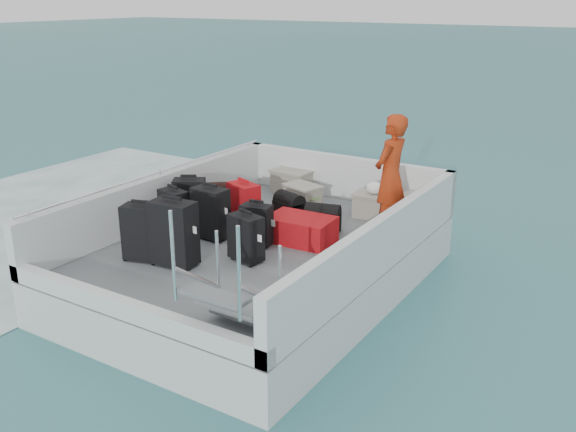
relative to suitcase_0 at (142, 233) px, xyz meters
name	(u,v)px	position (x,y,z in m)	size (l,w,h in m)	color
ground	(261,286)	(0.93, 1.22, -0.98)	(160.00, 160.00, 0.00)	#1A525C
wake_foam	(34,223)	(-3.87, 1.22, -0.98)	(10.00, 10.00, 0.00)	white
ferry_hull	(261,266)	(0.93, 1.22, -0.68)	(3.60, 5.00, 0.60)	silver
deck	(260,245)	(0.93, 1.22, -0.37)	(3.30, 4.70, 0.02)	slate
deck_fittings	(268,230)	(1.27, 0.90, 0.01)	(3.60, 5.00, 0.90)	silver
suitcase_0	(142,233)	(0.00, 0.00, 0.00)	(0.46, 0.26, 0.72)	black
suitcase_1	(174,212)	(-0.30, 0.91, -0.04)	(0.42, 0.24, 0.63)	black
suitcase_2	(190,201)	(-0.42, 1.39, -0.03)	(0.45, 0.27, 0.65)	black
suitcase_3	(174,234)	(0.45, 0.08, 0.05)	(0.54, 0.32, 0.82)	black
suitcase_4	(211,214)	(0.24, 1.05, 0.00)	(0.48, 0.28, 0.71)	black
suitcase_5	(244,205)	(0.34, 1.67, -0.04)	(0.46, 0.28, 0.64)	#B60E0E
suitcase_6	(246,238)	(1.10, 0.66, -0.06)	(0.43, 0.25, 0.60)	black
suitcase_7	(257,225)	(0.91, 1.16, -0.08)	(0.40, 0.23, 0.56)	black
suitcase_8	(301,229)	(1.33, 1.59, -0.19)	(0.57, 0.87, 0.34)	#B60E0E
duffel_0	(221,198)	(-0.45, 2.16, -0.20)	(0.59, 0.30, 0.32)	black
duffel_1	(289,209)	(0.73, 2.26, -0.20)	(0.44, 0.30, 0.32)	black
duffel_2	(323,221)	(1.41, 2.06, -0.20)	(0.48, 0.30, 0.32)	black
crate_0	(292,183)	(0.06, 3.42, -0.18)	(0.61, 0.42, 0.37)	#9C9688
crate_1	(303,197)	(0.58, 2.89, -0.20)	(0.53, 0.37, 0.32)	#9C9688
crate_2	(374,206)	(1.73, 3.04, -0.19)	(0.55, 0.38, 0.33)	#9C9688
crate_3	(420,208)	(2.34, 3.33, -0.20)	(0.53, 0.37, 0.32)	#9C9688
yellow_bag	(424,210)	(2.38, 3.42, -0.25)	(0.28, 0.26, 0.22)	yellow
white_bag	(375,190)	(1.73, 3.04, 0.06)	(0.24, 0.24, 0.18)	white
passenger	(390,176)	(2.20, 2.48, 0.48)	(0.62, 0.40, 1.68)	#EC4016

